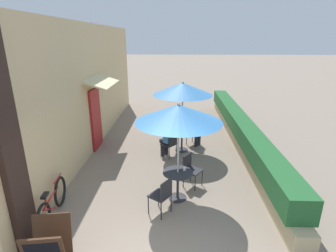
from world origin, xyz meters
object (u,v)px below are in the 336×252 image
at_px(seated_patron_mid_left, 195,127).
at_px(coffee_cup_mid, 186,130).
at_px(cafe_chair_near_left, 162,194).
at_px(bicycle_leaning, 52,204).
at_px(patio_umbrella_mid, 183,89).
at_px(coffee_cup_near, 184,169).
at_px(cafe_chair_mid_right, 170,143).
at_px(patio_umbrella_near, 179,113).
at_px(cafe_chair_near_right, 191,168).
at_px(patio_table_mid, 182,137).
at_px(patio_table_near, 178,180).
at_px(seated_patron_mid_right, 168,137).
at_px(cafe_chair_mid_left, 192,131).
at_px(menu_board, 49,248).

height_order(seated_patron_mid_left, coffee_cup_mid, seated_patron_mid_left).
bearing_deg(cafe_chair_near_left, bicycle_leaning, 130.40).
height_order(cafe_chair_near_left, patio_umbrella_mid, patio_umbrella_mid).
relative_size(coffee_cup_near, cafe_chair_mid_right, 0.10).
relative_size(patio_umbrella_near, bicycle_leaning, 1.40).
bearing_deg(bicycle_leaning, cafe_chair_near_right, 19.83).
height_order(patio_table_mid, coffee_cup_mid, coffee_cup_mid).
bearing_deg(patio_umbrella_near, cafe_chair_near_left, -118.35).
relative_size(patio_table_near, seated_patron_mid_right, 0.58).
bearing_deg(cafe_chair_mid_left, coffee_cup_near, 32.89).
height_order(cafe_chair_mid_right, bicycle_leaning, cafe_chair_mid_right).
bearing_deg(menu_board, patio_table_mid, 57.31).
bearing_deg(menu_board, cafe_chair_near_left, 31.97).
height_order(patio_table_near, coffee_cup_mid, coffee_cup_mid).
distance_m(coffee_cup_near, patio_umbrella_mid, 3.15).
bearing_deg(coffee_cup_mid, bicycle_leaning, -128.39).
height_order(cafe_chair_mid_left, coffee_cup_mid, cafe_chair_mid_left).
distance_m(cafe_chair_near_left, seated_patron_mid_left, 4.15).
xyz_separation_m(cafe_chair_mid_left, coffee_cup_mid, (-0.25, -0.63, 0.25)).
distance_m(patio_table_mid, cafe_chair_mid_left, 0.70).
distance_m(cafe_chair_near_left, cafe_chair_near_right, 1.41).
bearing_deg(cafe_chair_near_right, cafe_chair_near_left, 6.24).
bearing_deg(cafe_chair_near_right, seated_patron_mid_right, -124.79).
bearing_deg(cafe_chair_mid_left, cafe_chair_near_right, 35.29).
bearing_deg(seated_patron_mid_right, patio_umbrella_near, -133.20).
xyz_separation_m(cafe_chair_near_right, patio_umbrella_mid, (-0.20, 2.29, 1.64)).
xyz_separation_m(patio_table_near, cafe_chair_near_right, (0.33, 0.62, 0.01)).
xyz_separation_m(patio_table_mid, bicycle_leaning, (-2.82, -3.76, -0.14)).
bearing_deg(patio_table_near, bicycle_leaning, -162.26).
xyz_separation_m(patio_umbrella_mid, menu_board, (-2.26, -5.05, -1.72)).
height_order(patio_table_mid, patio_umbrella_mid, patio_umbrella_mid).
bearing_deg(cafe_chair_mid_left, patio_umbrella_near, 30.52).
xyz_separation_m(cafe_chair_mid_left, menu_board, (-2.64, -5.65, -0.07)).
xyz_separation_m(coffee_cup_near, seated_patron_mid_left, (0.45, 3.34, -0.08)).
relative_size(coffee_cup_near, patio_umbrella_mid, 0.04).
distance_m(cafe_chair_near_right, cafe_chair_mid_left, 2.88).
height_order(cafe_chair_near_left, coffee_cup_mid, cafe_chair_near_left).
bearing_deg(cafe_chair_near_right, patio_umbrella_mid, -140.48).
relative_size(seated_patron_mid_right, coffee_cup_mid, 13.89).
relative_size(cafe_chair_mid_right, bicycle_leaning, 0.51).
relative_size(cafe_chair_near_right, patio_umbrella_mid, 0.36).
xyz_separation_m(cafe_chair_mid_right, seated_patron_mid_right, (-0.09, 0.07, 0.17)).
bearing_deg(coffee_cup_near, patio_table_near, -151.57).
height_order(coffee_cup_near, patio_table_mid, coffee_cup_near).
distance_m(patio_umbrella_mid, seated_patron_mid_right, 1.63).
height_order(patio_umbrella_mid, seated_patron_mid_left, patio_umbrella_mid).
height_order(patio_table_mid, cafe_chair_mid_right, cafe_chair_mid_right).
bearing_deg(patio_table_mid, cafe_chair_mid_left, 57.33).
height_order(cafe_chair_near_right, patio_table_mid, cafe_chair_near_right).
distance_m(cafe_chair_mid_right, coffee_cup_mid, 0.79).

